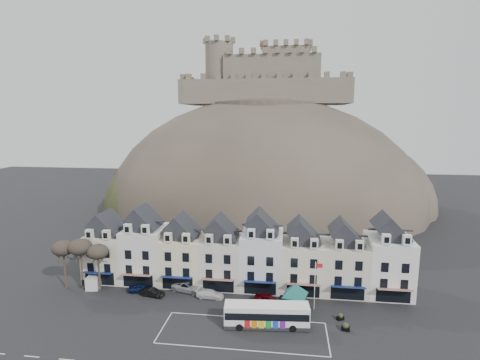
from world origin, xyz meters
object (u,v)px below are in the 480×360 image
Objects in this scene: red_buoy at (304,320)px; car_charcoal at (292,301)px; car_maroon at (268,299)px; car_white at (210,294)px; bus_shelter at (295,290)px; bus at (267,314)px; white_van at (96,280)px; car_navy at (141,288)px; flagpole at (315,282)px; car_black at (152,292)px; car_silver at (188,287)px.

car_charcoal is at bearing 104.63° from red_buoy.
red_buoy is at bearing -150.96° from car_charcoal.
car_white is at bearing 102.28° from car_maroon.
car_white is at bearing -176.97° from bus_shelter.
bus is 6.38m from car_maroon.
red_buoy is 0.44× the size of white_van.
car_white is (11.60, -0.47, -0.03)m from car_navy.
car_maroon reaches higher than car_white.
flagpole is (6.83, 5.44, 2.48)m from bus.
car_white is (-16.19, 1.55, -3.63)m from flagpole.
car_black is (-22.51, 1.67, -2.66)m from bus_shelter.
car_charcoal is at bearing 117.32° from bus_shelter.
flagpole reaches higher than car_maroon.
car_silver is at bearing 141.66° from bus.
car_maroon is (18.44, -0.04, 0.09)m from car_black.
car_navy is 24.48m from car_charcoal.
car_silver is 4.37m from car_white.
car_white is at bearing 155.31° from red_buoy.
car_navy is (-26.00, 7.09, -0.43)m from red_buoy.
car_black is (2.36, -1.13, -0.03)m from car_navy.
red_buoy reaches higher than car_charcoal.
car_black is 0.91× the size of car_maroon.
white_van is at bearing 72.13° from car_navy.
red_buoy is 26.95m from car_navy.
car_maroon is 1.04× the size of car_charcoal.
bus_shelter is 3.17m from flagpole.
car_black is 0.71× the size of car_silver.
car_charcoal is (3.66, 0.00, -0.05)m from car_maroon.
bus_shelter reaches higher than red_buoy.
white_van is at bearing 88.48° from car_white.
car_navy is at bearing 75.71° from car_black.
car_charcoal is (3.49, 6.29, -1.11)m from bus.
red_buoy reaches higher than white_van.
car_maroon is (20.80, -1.17, 0.06)m from car_navy.
bus is 30.81m from white_van.
car_silver reaches higher than car_white.
car_charcoal reaches higher than car_white.
flagpole is 1.82× the size of car_charcoal.
bus is 2.66× the size of car_white.
car_white is (-9.37, 6.99, -1.15)m from bus.
bus is 2.73× the size of car_maroon.
car_navy reaches higher than car_white.
car_white is at bearing -15.62° from white_van.
red_buoy is (1.13, -4.30, -2.20)m from bus_shelter.
car_silver is 17.02m from car_charcoal.
white_van is 33.10m from car_charcoal.
bus reaches higher than car_silver.
car_charcoal is (-0.42, 1.62, -2.62)m from bus_shelter.
bus is 2.96× the size of car_navy.
car_maroon is 3.66m from car_charcoal.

